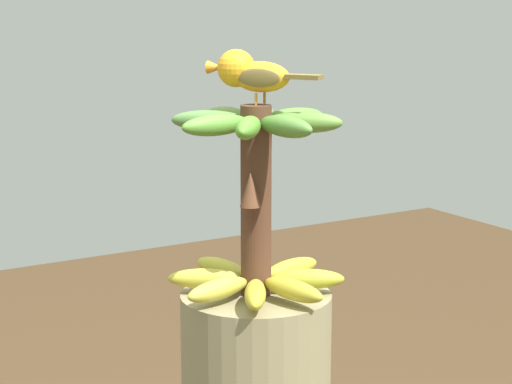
# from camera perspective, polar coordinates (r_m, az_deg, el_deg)

# --- Properties ---
(banana_bunch) EXTENTS (0.32, 0.32, 0.34)m
(banana_bunch) POSITION_cam_1_polar(r_m,az_deg,el_deg) (1.63, -0.00, -0.57)
(banana_bunch) COLOR #4C2D1E
(banana_bunch) RESTS_ON banana_tree
(perched_bird) EXTENTS (0.20, 0.14, 0.09)m
(perched_bird) POSITION_cam_1_polar(r_m,az_deg,el_deg) (1.63, -0.41, 7.36)
(perched_bird) COLOR #C68933
(perched_bird) RESTS_ON banana_bunch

